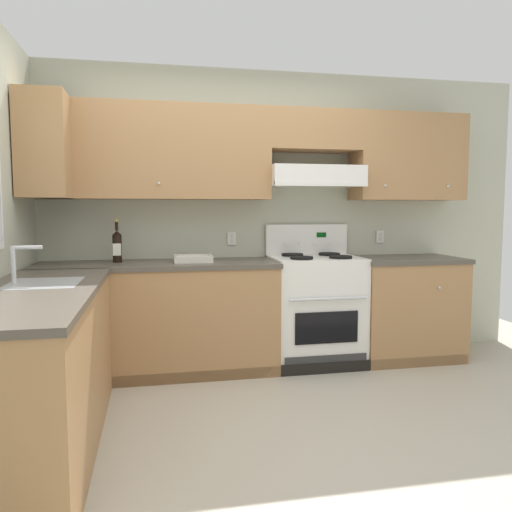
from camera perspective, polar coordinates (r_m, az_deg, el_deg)
ground_plane at (r=3.21m, az=0.55°, el=-19.31°), size 7.04×7.04×0.00m
wall_back at (r=4.50m, az=1.54°, el=7.13°), size 4.68×0.57×2.55m
counter_back_run at (r=4.26m, az=-1.26°, el=-6.70°), size 3.60×0.65×0.91m
counter_left_run at (r=3.05m, az=-23.44°, el=-11.85°), size 0.63×1.91×1.13m
stove at (r=4.41m, az=6.73°, el=-5.94°), size 0.76×0.62×1.20m
wine_bottle at (r=4.21m, az=-15.47°, el=1.18°), size 0.07×0.08×0.35m
bowl at (r=4.11m, az=-7.15°, el=-0.43°), size 0.31×0.20×0.06m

